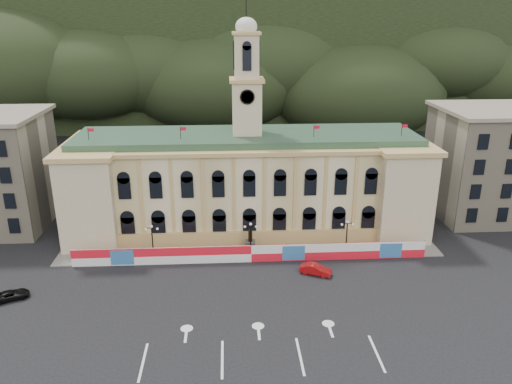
{
  "coord_description": "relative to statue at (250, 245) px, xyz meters",
  "views": [
    {
      "loc": [
        -2.99,
        -48.21,
        33.22
      ],
      "look_at": [
        0.84,
        18.0,
        9.43
      ],
      "focal_mm": 35.0,
      "sensor_mm": 36.0,
      "label": 1
    }
  ],
  "objects": [
    {
      "name": "city_hall",
      "position": [
        0.0,
        9.63,
        6.66
      ],
      "size": [
        56.2,
        17.6,
        37.1
      ],
      "color": "beige",
      "rests_on": "ground"
    },
    {
      "name": "ground",
      "position": [
        0.0,
        -18.0,
        -1.19
      ],
      "size": [
        260.0,
        260.0,
        0.0
      ],
      "primitive_type": "plane",
      "color": "black",
      "rests_on": "ground"
    },
    {
      "name": "side_building_right",
      "position": [
        43.0,
        12.93,
        8.14
      ],
      "size": [
        21.0,
        17.0,
        18.6
      ],
      "color": "tan",
      "rests_on": "ground"
    },
    {
      "name": "pavement",
      "position": [
        0.0,
        -0.25,
        -1.11
      ],
      "size": [
        56.0,
        5.5,
        0.16
      ],
      "primitive_type": "cube",
      "color": "slate",
      "rests_on": "ground"
    },
    {
      "name": "black_suv",
      "position": [
        -30.0,
        -11.15,
        -0.6
      ],
      "size": [
        5.12,
        5.66,
        1.16
      ],
      "primitive_type": "imported",
      "rotation": [
        0.0,
        0.0,
        2.0
      ],
      "color": "black",
      "rests_on": "ground"
    },
    {
      "name": "red_sedan",
      "position": [
        8.48,
        -7.1,
        -0.48
      ],
      "size": [
        4.74,
        5.4,
        1.4
      ],
      "primitive_type": "imported",
      "rotation": [
        0.0,
        0.0,
        1.14
      ],
      "color": "#9D0B0C",
      "rests_on": "ground"
    },
    {
      "name": "lamp_left",
      "position": [
        -14.0,
        -1.0,
        1.89
      ],
      "size": [
        1.96,
        0.44,
        5.15
      ],
      "color": "black",
      "rests_on": "ground"
    },
    {
      "name": "lamp_center",
      "position": [
        0.0,
        -1.0,
        1.89
      ],
      "size": [
        1.96,
        0.44,
        5.15
      ],
      "color": "black",
      "rests_on": "ground"
    },
    {
      "name": "hill_ridge",
      "position": [
        0.03,
        103.99,
        18.3
      ],
      "size": [
        230.0,
        80.0,
        64.0
      ],
      "color": "black",
      "rests_on": "ground"
    },
    {
      "name": "hoarding_fence",
      "position": [
        0.06,
        -2.93,
        0.06
      ],
      "size": [
        50.0,
        0.44,
        2.5
      ],
      "color": "red",
      "rests_on": "ground"
    },
    {
      "name": "lane_markings",
      "position": [
        0.0,
        -23.0,
        -1.18
      ],
      "size": [
        26.0,
        10.0,
        0.02
      ],
      "primitive_type": null,
      "color": "white",
      "rests_on": "ground"
    },
    {
      "name": "lamp_right",
      "position": [
        14.0,
        -1.0,
        1.89
      ],
      "size": [
        1.96,
        0.44,
        5.15
      ],
      "color": "black",
      "rests_on": "ground"
    },
    {
      "name": "statue",
      "position": [
        0.0,
        0.0,
        0.0
      ],
      "size": [
        1.4,
        1.4,
        3.72
      ],
      "color": "#595651",
      "rests_on": "ground"
    }
  ]
}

